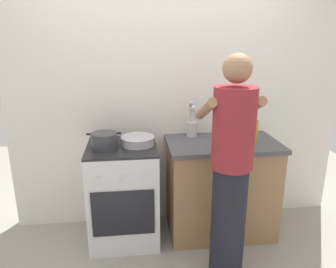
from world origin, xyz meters
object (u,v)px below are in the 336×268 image
object	(u,v)px
mixing_bowl	(138,140)
spice_bottle	(223,137)
pot	(104,141)
utensil_crock	(192,126)
stove_range	(124,193)
person	(231,172)
oil_bottle	(254,131)

from	to	relation	value
mixing_bowl	spice_bottle	bearing A→B (deg)	-0.50
pot	utensil_crock	world-z (taller)	utensil_crock
pot	spice_bottle	world-z (taller)	pot
stove_range	utensil_crock	world-z (taller)	utensil_crock
spice_bottle	utensil_crock	bearing A→B (deg)	139.57
spice_bottle	person	xyz separation A→B (m)	(-0.10, -0.57, -0.09)
stove_range	person	distance (m)	1.06
pot	utensil_crock	bearing A→B (deg)	17.21
stove_range	utensil_crock	xyz separation A→B (m)	(0.65, 0.20, 0.55)
mixing_bowl	spice_bottle	distance (m)	0.75
pot	person	distance (m)	1.08
mixing_bowl	pot	bearing A→B (deg)	-170.18
utensil_crock	person	xyz separation A→B (m)	(0.14, -0.77, -0.14)
stove_range	spice_bottle	world-z (taller)	spice_bottle
pot	person	bearing A→B (deg)	-29.36
pot	utensil_crock	size ratio (longest dim) A/B	0.86
stove_range	oil_bottle	size ratio (longest dim) A/B	3.36
spice_bottle	oil_bottle	distance (m)	0.28
stove_range	person	size ratio (longest dim) A/B	0.53
mixing_bowl	person	xyz separation A→B (m)	(0.65, -0.57, -0.08)
pot	oil_bottle	bearing A→B (deg)	-1.08
mixing_bowl	utensil_crock	size ratio (longest dim) A/B	0.89
oil_bottle	person	bearing A→B (deg)	-125.61
utensil_crock	oil_bottle	distance (m)	0.57
person	utensil_crock	bearing A→B (deg)	100.27
stove_range	mixing_bowl	bearing A→B (deg)	2.59
person	oil_bottle	bearing A→B (deg)	54.39
stove_range	mixing_bowl	xyz separation A→B (m)	(0.14, 0.01, 0.49)
mixing_bowl	spice_bottle	world-z (taller)	spice_bottle
pot	spice_bottle	bearing A→B (deg)	2.32
stove_range	oil_bottle	xyz separation A→B (m)	(1.15, -0.07, 0.56)
stove_range	mixing_bowl	size ratio (longest dim) A/B	3.04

